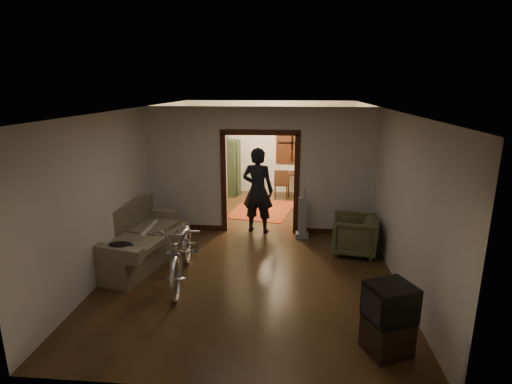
# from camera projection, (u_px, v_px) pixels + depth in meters

# --- Properties ---
(floor) EXTENTS (5.00, 8.50, 0.01)m
(floor) POSITION_uv_depth(u_px,v_px,m) (257.00, 243.00, 8.46)
(floor) COLOR #321F0F
(floor) RESTS_ON ground
(ceiling) EXTENTS (5.00, 8.50, 0.01)m
(ceiling) POSITION_uv_depth(u_px,v_px,m) (257.00, 108.00, 7.74)
(ceiling) COLOR white
(ceiling) RESTS_ON floor
(wall_back) EXTENTS (5.00, 0.02, 2.80)m
(wall_back) POSITION_uv_depth(u_px,v_px,m) (269.00, 147.00, 12.19)
(wall_back) COLOR beige
(wall_back) RESTS_ON floor
(wall_left) EXTENTS (0.02, 8.50, 2.80)m
(wall_left) POSITION_uv_depth(u_px,v_px,m) (138.00, 176.00, 8.31)
(wall_left) COLOR beige
(wall_left) RESTS_ON floor
(wall_right) EXTENTS (0.02, 8.50, 2.80)m
(wall_right) POSITION_uv_depth(u_px,v_px,m) (383.00, 181.00, 7.89)
(wall_right) COLOR beige
(wall_right) RESTS_ON floor
(partition_wall) EXTENTS (5.00, 0.14, 2.80)m
(partition_wall) POSITION_uv_depth(u_px,v_px,m) (260.00, 171.00, 8.82)
(partition_wall) COLOR beige
(partition_wall) RESTS_ON floor
(door_casing) EXTENTS (1.74, 0.20, 2.32)m
(door_casing) POSITION_uv_depth(u_px,v_px,m) (260.00, 184.00, 8.90)
(door_casing) COLOR black
(door_casing) RESTS_ON floor
(far_window) EXTENTS (0.98, 0.06, 1.28)m
(far_window) POSITION_uv_depth(u_px,v_px,m) (292.00, 143.00, 12.05)
(far_window) COLOR black
(far_window) RESTS_ON wall_back
(chandelier) EXTENTS (0.24, 0.24, 0.24)m
(chandelier) POSITION_uv_depth(u_px,v_px,m) (266.00, 121.00, 10.26)
(chandelier) COLOR #FFE0A5
(chandelier) RESTS_ON ceiling
(light_switch) EXTENTS (0.08, 0.01, 0.12)m
(light_switch) POSITION_uv_depth(u_px,v_px,m) (308.00, 179.00, 8.70)
(light_switch) COLOR silver
(light_switch) RESTS_ON partition_wall
(sofa) EXTENTS (1.47, 2.38, 1.02)m
(sofa) POSITION_uv_depth(u_px,v_px,m) (138.00, 236.00, 7.48)
(sofa) COLOR #686145
(sofa) RESTS_ON floor
(rolled_paper) EXTENTS (0.11, 0.85, 0.11)m
(rolled_paper) POSITION_uv_depth(u_px,v_px,m) (149.00, 229.00, 7.75)
(rolled_paper) COLOR beige
(rolled_paper) RESTS_ON sofa
(jacket) EXTENTS (0.44, 0.33, 0.13)m
(jacket) POSITION_uv_depth(u_px,v_px,m) (120.00, 246.00, 6.55)
(jacket) COLOR black
(jacket) RESTS_ON sofa
(bicycle) EXTENTS (1.00, 2.19, 1.11)m
(bicycle) POSITION_uv_depth(u_px,v_px,m) (182.00, 249.00, 6.75)
(bicycle) COLOR silver
(bicycle) RESTS_ON floor
(armchair) EXTENTS (0.96, 0.94, 0.76)m
(armchair) POSITION_uv_depth(u_px,v_px,m) (354.00, 235.00, 7.87)
(armchair) COLOR #4C4F2C
(armchair) RESTS_ON floor
(tv_stand) EXTENTS (0.65, 0.63, 0.46)m
(tv_stand) POSITION_uv_depth(u_px,v_px,m) (387.00, 335.00, 4.96)
(tv_stand) COLOR black
(tv_stand) RESTS_ON floor
(crt_tv) EXTENTS (0.68, 0.65, 0.46)m
(crt_tv) POSITION_uv_depth(u_px,v_px,m) (390.00, 302.00, 4.84)
(crt_tv) COLOR black
(crt_tv) RESTS_ON tv_stand
(vacuum) EXTENTS (0.33, 0.30, 0.91)m
(vacuum) POSITION_uv_depth(u_px,v_px,m) (302.00, 218.00, 8.65)
(vacuum) COLOR gray
(vacuum) RESTS_ON floor
(person) EXTENTS (0.78, 0.59, 1.94)m
(person) POSITION_uv_depth(u_px,v_px,m) (258.00, 190.00, 8.89)
(person) COLOR black
(person) RESTS_ON floor
(oriental_rug) EXTENTS (1.84, 2.19, 0.01)m
(oriental_rug) POSITION_uv_depth(u_px,v_px,m) (263.00, 210.00, 10.71)
(oriental_rug) COLOR maroon
(oriental_rug) RESTS_ON floor
(locker) EXTENTS (0.94, 0.68, 1.68)m
(locker) POSITION_uv_depth(u_px,v_px,m) (225.00, 168.00, 11.99)
(locker) COLOR #243520
(locker) RESTS_ON floor
(globe) EXTENTS (0.28, 0.28, 0.28)m
(globe) POSITION_uv_depth(u_px,v_px,m) (224.00, 131.00, 11.71)
(globe) COLOR #1E5972
(globe) RESTS_ON locker
(desk) EXTENTS (1.02, 0.71, 0.69)m
(desk) POSITION_uv_depth(u_px,v_px,m) (303.00, 184.00, 12.02)
(desk) COLOR black
(desk) RESTS_ON floor
(desk_chair) EXTENTS (0.40, 0.40, 0.89)m
(desk_chair) POSITION_uv_depth(u_px,v_px,m) (281.00, 184.00, 11.66)
(desk_chair) COLOR black
(desk_chair) RESTS_ON floor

